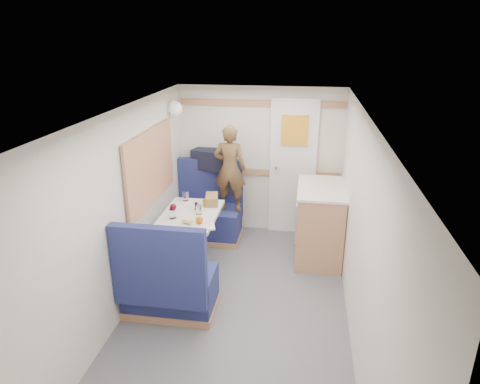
% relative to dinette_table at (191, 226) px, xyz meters
% --- Properties ---
extents(floor, '(4.50, 4.50, 0.00)m').
position_rel_dinette_table_xyz_m(floor, '(0.65, -1.00, -0.57)').
color(floor, '#515156').
rests_on(floor, ground).
extents(ceiling, '(4.50, 4.50, 0.00)m').
position_rel_dinette_table_xyz_m(ceiling, '(0.65, -1.00, 1.43)').
color(ceiling, silver).
rests_on(ceiling, wall_back).
extents(wall_back, '(2.20, 0.02, 2.00)m').
position_rel_dinette_table_xyz_m(wall_back, '(0.65, 1.25, 0.43)').
color(wall_back, silver).
rests_on(wall_back, floor).
extents(wall_left, '(0.02, 4.50, 2.00)m').
position_rel_dinette_table_xyz_m(wall_left, '(-0.45, -1.00, 0.43)').
color(wall_left, silver).
rests_on(wall_left, floor).
extents(wall_right, '(0.02, 4.50, 2.00)m').
position_rel_dinette_table_xyz_m(wall_right, '(1.75, -1.00, 0.43)').
color(wall_right, silver).
rests_on(wall_right, floor).
extents(oak_trim_low, '(2.15, 0.02, 0.08)m').
position_rel_dinette_table_xyz_m(oak_trim_low, '(0.65, 1.23, 0.28)').
color(oak_trim_low, '#AE724E').
rests_on(oak_trim_low, wall_back).
extents(oak_trim_high, '(2.15, 0.02, 0.08)m').
position_rel_dinette_table_xyz_m(oak_trim_high, '(0.65, 1.23, 1.21)').
color(oak_trim_high, '#AE724E').
rests_on(oak_trim_high, wall_back).
extents(side_window, '(0.04, 1.30, 0.72)m').
position_rel_dinette_table_xyz_m(side_window, '(-0.43, 0.00, 0.68)').
color(side_window, '#97A289').
rests_on(side_window, wall_left).
extents(rear_door, '(0.62, 0.12, 1.86)m').
position_rel_dinette_table_xyz_m(rear_door, '(1.10, 1.22, 0.41)').
color(rear_door, white).
rests_on(rear_door, wall_back).
extents(dinette_table, '(0.62, 0.92, 0.72)m').
position_rel_dinette_table_xyz_m(dinette_table, '(0.00, 0.00, 0.00)').
color(dinette_table, white).
rests_on(dinette_table, floor).
extents(bench_far, '(0.90, 0.59, 1.05)m').
position_rel_dinette_table_xyz_m(bench_far, '(-0.00, 0.86, -0.27)').
color(bench_far, navy).
rests_on(bench_far, floor).
extents(bench_near, '(0.90, 0.59, 1.05)m').
position_rel_dinette_table_xyz_m(bench_near, '(-0.00, -0.86, -0.27)').
color(bench_near, navy).
rests_on(bench_near, floor).
extents(ledge, '(0.90, 0.14, 0.04)m').
position_rel_dinette_table_xyz_m(ledge, '(-0.00, 1.12, 0.31)').
color(ledge, '#AE724E').
rests_on(ledge, bench_far).
extents(dome_light, '(0.20, 0.20, 0.20)m').
position_rel_dinette_table_xyz_m(dome_light, '(-0.39, 0.85, 1.18)').
color(dome_light, white).
rests_on(dome_light, wall_left).
extents(galley_counter, '(0.57, 0.92, 0.92)m').
position_rel_dinette_table_xyz_m(galley_counter, '(1.47, 0.55, -0.10)').
color(galley_counter, '#AE724E').
rests_on(galley_counter, floor).
extents(person, '(0.42, 0.29, 1.13)m').
position_rel_dinette_table_xyz_m(person, '(0.32, 0.80, 0.45)').
color(person, brown).
rests_on(person, bench_far).
extents(duffel_bag, '(0.60, 0.38, 0.26)m').
position_rel_dinette_table_xyz_m(duffel_bag, '(0.03, 1.12, 0.47)').
color(duffel_bag, black).
rests_on(duffel_bag, ledge).
extents(tray, '(0.32, 0.37, 0.02)m').
position_rel_dinette_table_xyz_m(tray, '(0.21, -0.27, 0.16)').
color(tray, silver).
rests_on(tray, dinette_table).
extents(orange_fruit, '(0.08, 0.08, 0.08)m').
position_rel_dinette_table_xyz_m(orange_fruit, '(0.18, -0.29, 0.21)').
color(orange_fruit, orange).
rests_on(orange_fruit, tray).
extents(cheese_block, '(0.12, 0.09, 0.04)m').
position_rel_dinette_table_xyz_m(cheese_block, '(0.05, -0.28, 0.19)').
color(cheese_block, '#E5CA84').
rests_on(cheese_block, tray).
extents(wine_glass, '(0.08, 0.08, 0.17)m').
position_rel_dinette_table_xyz_m(wine_glass, '(-0.14, -0.16, 0.28)').
color(wine_glass, white).
rests_on(wine_glass, dinette_table).
extents(tumbler_left, '(0.07, 0.07, 0.11)m').
position_rel_dinette_table_xyz_m(tumbler_left, '(-0.16, -0.17, 0.21)').
color(tumbler_left, white).
rests_on(tumbler_left, dinette_table).
extents(tumbler_mid, '(0.07, 0.07, 0.12)m').
position_rel_dinette_table_xyz_m(tumbler_mid, '(-0.15, 0.38, 0.21)').
color(tumbler_mid, white).
rests_on(tumbler_mid, dinette_table).
extents(tumbler_right, '(0.07, 0.07, 0.11)m').
position_rel_dinette_table_xyz_m(tumbler_right, '(0.11, -0.01, 0.21)').
color(tumbler_right, silver).
rests_on(tumbler_right, dinette_table).
extents(beer_glass, '(0.06, 0.06, 0.09)m').
position_rel_dinette_table_xyz_m(beer_glass, '(0.13, 0.22, 0.20)').
color(beer_glass, '#965B15').
rests_on(beer_glass, dinette_table).
extents(pepper_grinder, '(0.04, 0.04, 0.10)m').
position_rel_dinette_table_xyz_m(pepper_grinder, '(0.05, 0.10, 0.20)').
color(pepper_grinder, black).
rests_on(pepper_grinder, dinette_table).
extents(salt_grinder, '(0.03, 0.03, 0.08)m').
position_rel_dinette_table_xyz_m(salt_grinder, '(0.06, 0.13, 0.20)').
color(salt_grinder, white).
rests_on(salt_grinder, dinette_table).
extents(bread_loaf, '(0.19, 0.28, 0.11)m').
position_rel_dinette_table_xyz_m(bread_loaf, '(0.18, 0.32, 0.21)').
color(bread_loaf, brown).
rests_on(bread_loaf, dinette_table).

